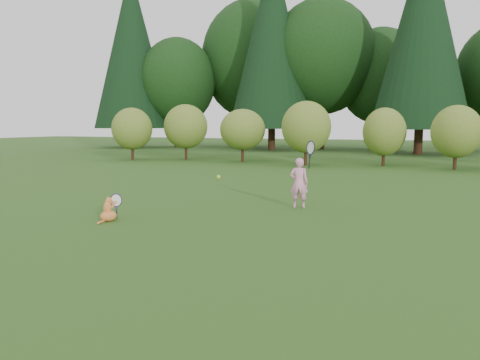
% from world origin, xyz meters
% --- Properties ---
extents(ground, '(100.00, 100.00, 0.00)m').
position_xyz_m(ground, '(0.00, 0.00, 0.00)').
color(ground, '#254914').
rests_on(ground, ground).
extents(shrub_row, '(28.00, 3.00, 2.80)m').
position_xyz_m(shrub_row, '(0.00, 13.00, 1.40)').
color(shrub_row, '#526920').
rests_on(shrub_row, ground).
extents(woodland_backdrop, '(48.00, 10.00, 15.00)m').
position_xyz_m(woodland_backdrop, '(0.00, 23.00, 7.50)').
color(woodland_backdrop, black).
rests_on(woodland_backdrop, ground).
extents(child, '(0.61, 0.40, 1.60)m').
position_xyz_m(child, '(1.05, 2.07, 0.56)').
color(child, pink).
rests_on(child, ground).
extents(cat, '(0.39, 0.64, 0.62)m').
position_xyz_m(cat, '(-1.87, -0.54, 0.23)').
color(cat, orange).
rests_on(cat, ground).
extents(tennis_ball, '(0.06, 0.06, 0.06)m').
position_xyz_m(tennis_ball, '(0.20, -0.21, 0.87)').
color(tennis_ball, '#C1E61B').
rests_on(tennis_ball, ground).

